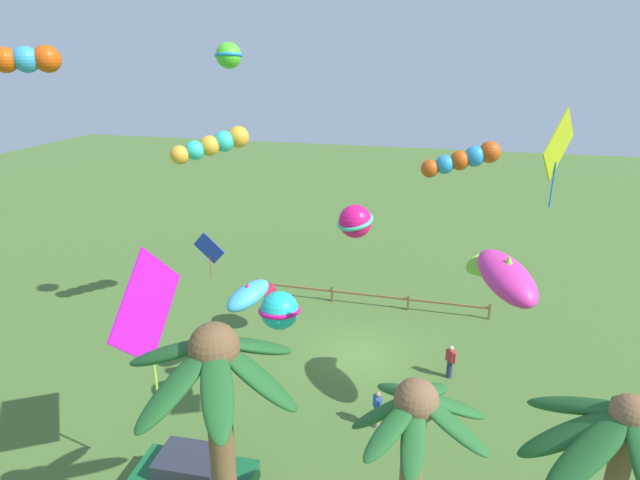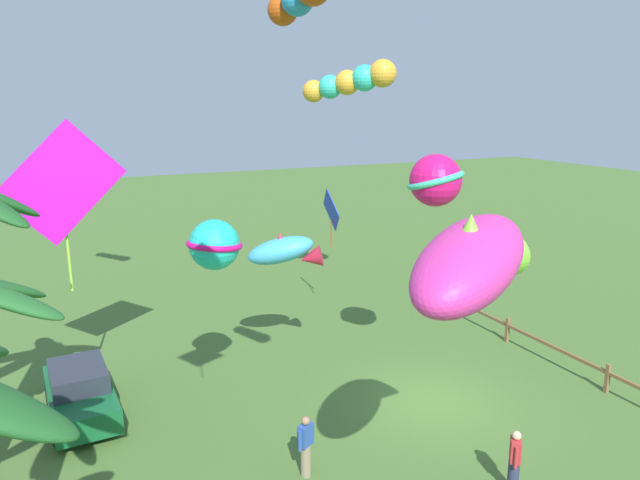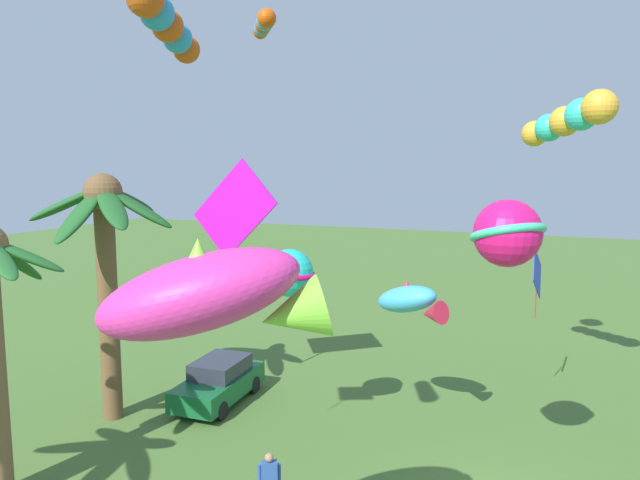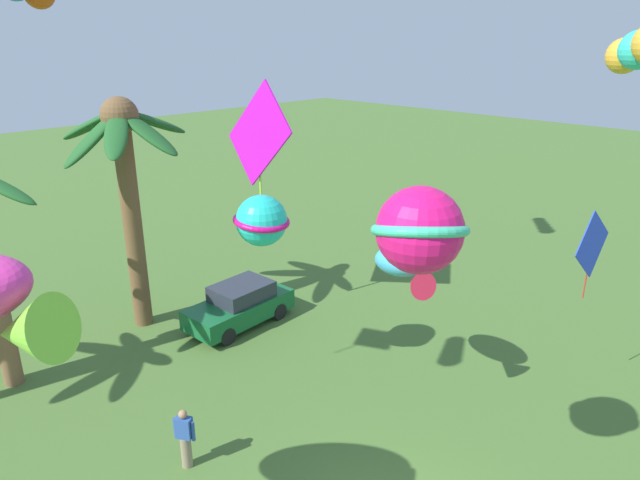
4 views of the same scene
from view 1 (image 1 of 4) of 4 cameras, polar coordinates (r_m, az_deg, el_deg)
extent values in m
plane|color=#476B2D|center=(26.07, 4.27, -12.29)|extent=(120.00, 120.00, 0.00)
ellipsoid|color=#236028|center=(13.00, 6.87, -18.04)|extent=(1.66, 0.62, 1.41)
ellipsoid|color=#236028|center=(12.22, 7.77, -19.56)|extent=(1.42, 1.87, 0.99)
ellipsoid|color=#236028|center=(12.29, 10.10, -20.52)|extent=(0.60, 1.71, 1.32)
ellipsoid|color=#236028|center=(12.51, 14.13, -18.92)|extent=(1.93, 1.24, 0.96)
ellipsoid|color=#236028|center=(13.08, 14.14, -17.10)|extent=(1.91, 1.24, 1.01)
ellipsoid|color=#236028|center=(13.46, 12.02, -15.65)|extent=(1.16, 1.94, 0.97)
ellipsoid|color=#236028|center=(13.41, 8.35, -15.79)|extent=(1.51, 1.80, 1.06)
sphere|color=brown|center=(12.64, 10.41, -16.77)|extent=(1.04, 1.04, 1.04)
ellipsoid|color=#1E5623|center=(12.45, 25.74, -18.38)|extent=(2.22, 0.87, 1.62)
ellipsoid|color=#1E5623|center=(11.98, 27.27, -19.74)|extent=(2.17, 1.98, 1.44)
ellipsoid|color=#1E5623|center=(13.61, 30.48, -15.14)|extent=(1.28, 2.39, 1.39)
ellipsoid|color=#1E5623|center=(13.04, 25.99, -15.84)|extent=(2.19, 2.00, 1.37)
sphere|color=brown|center=(12.46, 30.74, -16.01)|extent=(0.84, 0.84, 0.84)
cylinder|color=brown|center=(14.78, -10.38, -23.73)|extent=(0.63, 0.63, 7.38)
ellipsoid|color=#1E5623|center=(13.23, -15.93, -11.68)|extent=(2.44, 0.73, 1.24)
ellipsoid|color=#1E5623|center=(12.21, -15.32, -15.02)|extent=(1.57, 2.45, 1.42)
ellipsoid|color=#1E5623|center=(11.79, -11.11, -15.67)|extent=(1.72, 2.46, 1.30)
ellipsoid|color=#1E5623|center=(12.54, -7.02, -14.48)|extent=(2.16, 0.72, 1.79)
ellipsoid|color=#1E5623|center=(13.26, -7.07, -11.38)|extent=(1.91, 2.35, 1.41)
ellipsoid|color=#1E5623|center=(13.72, -10.78, -10.74)|extent=(1.41, 2.42, 1.52)
sphere|color=brown|center=(12.56, -11.42, -11.37)|extent=(1.20, 1.20, 1.20)
cube|color=brown|center=(30.32, 17.91, -7.39)|extent=(0.12, 0.12, 0.95)
cube|color=brown|center=(30.27, 9.53, -6.69)|extent=(0.12, 0.12, 0.95)
cube|color=brown|center=(30.86, 1.33, -5.88)|extent=(0.12, 0.12, 0.95)
cube|color=brown|center=(32.04, -6.40, -4.99)|extent=(0.12, 0.12, 0.95)
cube|color=brown|center=(30.40, 5.40, -5.97)|extent=(13.32, 0.09, 0.11)
cube|color=#145B2D|center=(19.36, -13.37, -23.85)|extent=(3.98, 1.90, 0.70)
cube|color=#282D38|center=(19.00, -13.97, -22.36)|extent=(2.10, 1.60, 0.56)
cylinder|color=black|center=(19.71, -8.78, -23.75)|extent=(0.61, 0.21, 0.60)
cylinder|color=black|center=(20.52, -15.65, -22.27)|extent=(0.61, 0.21, 0.60)
cylinder|color=#2D3351|center=(24.89, 13.87, -13.43)|extent=(0.26, 0.26, 0.84)
cube|color=#B72D33|center=(24.53, 14.01, -12.08)|extent=(0.44, 0.42, 0.54)
sphere|color=beige|center=(24.34, 14.08, -11.32)|extent=(0.21, 0.21, 0.21)
cylinder|color=#B72D33|center=(24.67, 13.58, -11.97)|extent=(0.09, 0.09, 0.52)
cylinder|color=#B72D33|center=(24.44, 14.42, -12.38)|extent=(0.09, 0.09, 0.52)
cylinder|color=gray|center=(21.63, 6.19, -18.59)|extent=(0.26, 0.26, 0.84)
cube|color=#2D519E|center=(21.21, 6.26, -17.12)|extent=(0.39, 0.44, 0.54)
sphere|color=#A37556|center=(20.99, 6.30, -16.30)|extent=(0.21, 0.21, 0.21)
cylinder|color=#2D519E|center=(21.41, 6.03, -16.88)|extent=(0.09, 0.09, 0.52)
cylinder|color=#2D519E|center=(21.07, 6.49, -17.59)|extent=(0.09, 0.09, 0.52)
sphere|color=#EF1471|center=(23.27, 3.85, 2.04)|extent=(1.49, 1.49, 1.49)
torus|color=#3DCD9E|center=(23.27, 3.85, 2.04)|extent=(2.31, 2.31, 0.63)
cube|color=#AABB14|center=(13.93, 24.47, 9.42)|extent=(0.88, 1.52, 1.73)
cylinder|color=blue|center=(14.11, 23.91, 5.49)|extent=(0.04, 0.04, 1.13)
ellipsoid|color=#43B4EC|center=(22.40, -7.82, -5.99)|extent=(2.08, 2.61, 1.34)
cone|color=red|center=(23.10, -5.89, -5.77)|extent=(1.03, 1.09, 0.86)
cone|color=red|center=(22.25, -7.86, -5.14)|extent=(0.60, 0.60, 0.46)
cube|color=#D214C6|center=(16.48, -18.28, -6.87)|extent=(0.31, 3.55, 3.54)
cylinder|color=#ACE743|center=(17.45, -17.56, -12.85)|extent=(0.08, 0.08, 2.31)
sphere|color=gold|center=(26.15, -8.87, 11.00)|extent=(1.05, 1.05, 1.05)
sphere|color=#30CAB8|center=(25.96, -10.39, 10.50)|extent=(1.01, 1.01, 1.01)
sphere|color=gold|center=(25.80, -11.91, 9.98)|extent=(0.97, 0.97, 0.97)
sphere|color=#30CAB8|center=(25.66, -13.45, 9.45)|extent=(0.92, 0.92, 0.92)
sphere|color=gold|center=(25.54, -15.00, 8.91)|extent=(0.88, 0.88, 0.88)
sphere|color=#1FC8B9|center=(18.81, -4.43, -7.62)|extent=(1.37, 1.37, 1.37)
torus|color=#DE0F7B|center=(18.81, -4.43, -7.62)|extent=(1.94, 1.94, 0.32)
sphere|color=#4BD22D|center=(23.40, -9.89, 19.13)|extent=(1.07, 1.07, 1.07)
torus|color=#1F85D4|center=(23.40, -9.89, 19.13)|extent=(1.48, 1.48, 0.26)
sphere|color=#CC4D11|center=(16.56, 17.95, 9.07)|extent=(0.65, 0.65, 0.65)
sphere|color=#288FD0|center=(16.46, 16.43, 8.71)|extent=(0.62, 0.62, 0.62)
sphere|color=#CC4D11|center=(16.38, 14.91, 8.35)|extent=(0.59, 0.59, 0.59)
sphere|color=#288FD0|center=(16.30, 13.37, 7.98)|extent=(0.57, 0.57, 0.57)
sphere|color=#CC4D11|center=(16.24, 11.83, 7.60)|extent=(0.54, 0.54, 0.54)
cube|color=blue|center=(26.59, -11.95, -0.89)|extent=(1.74, 0.28, 1.72)
cylinder|color=red|center=(26.95, -11.81, -2.87)|extent=(0.04, 0.04, 1.14)
sphere|color=#DB4C0B|center=(16.40, -27.50, 17.04)|extent=(0.71, 0.71, 0.71)
sphere|color=#329BCB|center=(16.46, -29.28, 16.73)|extent=(0.69, 0.69, 0.69)
sphere|color=#DB4C0B|center=(16.53, -31.04, 16.40)|extent=(0.66, 0.66, 0.66)
ellipsoid|color=#E6329B|center=(19.58, 19.60, -3.86)|extent=(2.96, 3.62, 1.88)
cone|color=#80D63A|center=(20.77, 17.38, -3.31)|extent=(1.45, 1.53, 1.20)
cone|color=#80D63A|center=(19.39, 19.77, -2.48)|extent=(0.84, 0.84, 0.63)
camera|label=2|loc=(15.88, 50.05, -5.41)|focal=32.90mm
camera|label=3|loc=(25.33, 35.52, 3.31)|focal=32.77mm
camera|label=4|loc=(27.41, 22.00, 10.00)|focal=31.84mm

